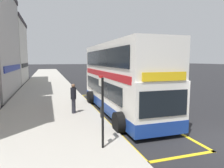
{
  "coord_description": "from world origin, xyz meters",
  "views": [
    {
      "loc": [
        -6.95,
        -6.28,
        3.38
      ],
      "look_at": [
        -2.58,
        7.48,
        1.67
      ],
      "focal_mm": 32.59,
      "sensor_mm": 36.0,
      "label": 1
    }
  ],
  "objects_px": {
    "parked_car_white_ahead": "(102,73)",
    "parked_car_grey_across": "(120,75)",
    "bus_stop_sign": "(102,106)",
    "pedestrian_waiting_near_sign": "(73,97)",
    "double_decker_bus": "(121,80)"
  },
  "relations": [
    {
      "from": "bus_stop_sign",
      "to": "pedestrian_waiting_near_sign",
      "type": "xyz_separation_m",
      "value": [
        -0.42,
        5.24,
        -0.59
      ]
    },
    {
      "from": "bus_stop_sign",
      "to": "pedestrian_waiting_near_sign",
      "type": "height_order",
      "value": "bus_stop_sign"
    },
    {
      "from": "bus_stop_sign",
      "to": "parked_car_white_ahead",
      "type": "bearing_deg",
      "value": 75.25
    },
    {
      "from": "double_decker_bus",
      "to": "parked_car_white_ahead",
      "type": "distance_m",
      "value": 26.37
    },
    {
      "from": "bus_stop_sign",
      "to": "double_decker_bus",
      "type": "bearing_deg",
      "value": 63.28
    },
    {
      "from": "pedestrian_waiting_near_sign",
      "to": "bus_stop_sign",
      "type": "bearing_deg",
      "value": -85.43
    },
    {
      "from": "double_decker_bus",
      "to": "bus_stop_sign",
      "type": "bearing_deg",
      "value": -116.72
    },
    {
      "from": "parked_car_white_ahead",
      "to": "pedestrian_waiting_near_sign",
      "type": "distance_m",
      "value": 27.13
    },
    {
      "from": "parked_car_white_ahead",
      "to": "pedestrian_waiting_near_sign",
      "type": "relative_size",
      "value": 2.32
    },
    {
      "from": "parked_car_grey_across",
      "to": "parked_car_white_ahead",
      "type": "bearing_deg",
      "value": 109.09
    },
    {
      "from": "parked_car_white_ahead",
      "to": "parked_car_grey_across",
      "type": "bearing_deg",
      "value": 106.94
    },
    {
      "from": "bus_stop_sign",
      "to": "parked_car_grey_across",
      "type": "distance_m",
      "value": 27.17
    },
    {
      "from": "bus_stop_sign",
      "to": "parked_car_white_ahead",
      "type": "height_order",
      "value": "bus_stop_sign"
    },
    {
      "from": "parked_car_white_ahead",
      "to": "parked_car_grey_across",
      "type": "distance_m",
      "value": 5.94
    },
    {
      "from": "parked_car_white_ahead",
      "to": "pedestrian_waiting_near_sign",
      "type": "height_order",
      "value": "pedestrian_waiting_near_sign"
    }
  ]
}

